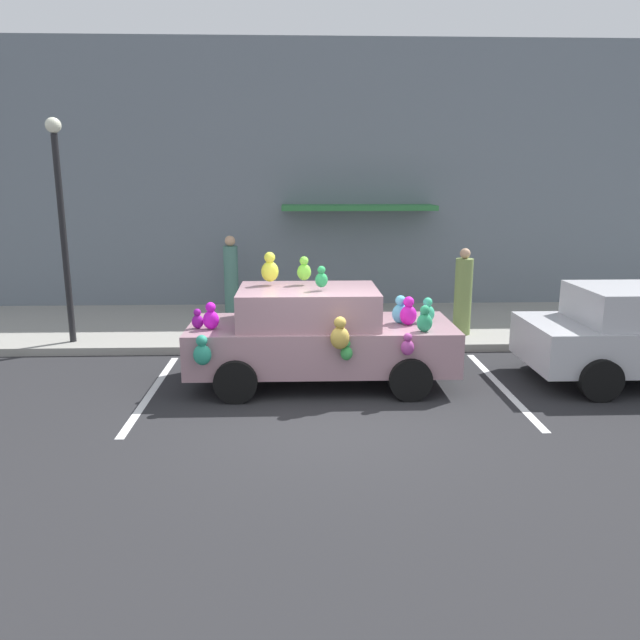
{
  "coord_description": "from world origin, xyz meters",
  "views": [
    {
      "loc": [
        -0.4,
        -8.03,
        3.19
      ],
      "look_at": [
        -0.04,
        1.91,
        0.9
      ],
      "focal_mm": 34.32,
      "sensor_mm": 36.0,
      "label": 1
    }
  ],
  "objects_px": {
    "teddy_bear_on_sidewalk": "(274,322)",
    "street_lamp_post": "(61,209)",
    "pedestrian_near_shopfront": "(231,277)",
    "pedestrian_walking_past": "(463,295)",
    "plush_covered_car": "(318,335)"
  },
  "relations": [
    {
      "from": "teddy_bear_on_sidewalk",
      "to": "street_lamp_post",
      "type": "relative_size",
      "value": 0.18
    },
    {
      "from": "street_lamp_post",
      "to": "pedestrian_near_shopfront",
      "type": "bearing_deg",
      "value": 42.72
    },
    {
      "from": "teddy_bear_on_sidewalk",
      "to": "pedestrian_near_shopfront",
      "type": "relative_size",
      "value": 0.41
    },
    {
      "from": "teddy_bear_on_sidewalk",
      "to": "pedestrian_near_shopfront",
      "type": "xyz_separation_m",
      "value": [
        -1.08,
        2.5,
        0.5
      ]
    },
    {
      "from": "teddy_bear_on_sidewalk",
      "to": "pedestrian_near_shopfront",
      "type": "distance_m",
      "value": 2.77
    },
    {
      "from": "pedestrian_walking_past",
      "to": "street_lamp_post",
      "type": "bearing_deg",
      "value": -177.57
    },
    {
      "from": "pedestrian_near_shopfront",
      "to": "pedestrian_walking_past",
      "type": "bearing_deg",
      "value": -24.91
    },
    {
      "from": "plush_covered_car",
      "to": "pedestrian_walking_past",
      "type": "xyz_separation_m",
      "value": [
        2.97,
        2.52,
        0.15
      ]
    },
    {
      "from": "pedestrian_near_shopfront",
      "to": "pedestrian_walking_past",
      "type": "distance_m",
      "value": 5.33
    },
    {
      "from": "pedestrian_near_shopfront",
      "to": "plush_covered_car",
      "type": "bearing_deg",
      "value": -68.62
    },
    {
      "from": "teddy_bear_on_sidewalk",
      "to": "pedestrian_walking_past",
      "type": "bearing_deg",
      "value": 3.89
    },
    {
      "from": "plush_covered_car",
      "to": "pedestrian_walking_past",
      "type": "bearing_deg",
      "value": 40.35
    },
    {
      "from": "street_lamp_post",
      "to": "pedestrian_near_shopfront",
      "type": "height_order",
      "value": "street_lamp_post"
    },
    {
      "from": "plush_covered_car",
      "to": "teddy_bear_on_sidewalk",
      "type": "relative_size",
      "value": 5.65
    },
    {
      "from": "street_lamp_post",
      "to": "plush_covered_car",
      "type": "bearing_deg",
      "value": -25.32
    }
  ]
}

